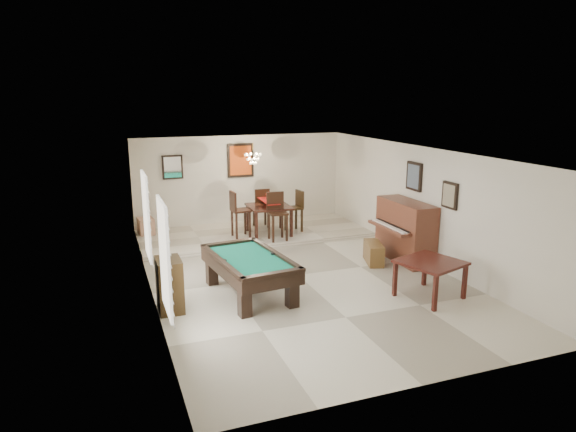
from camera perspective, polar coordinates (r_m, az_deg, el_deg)
ground_plane at (r=10.92m, az=1.10°, el=-6.62°), size 6.00×9.00×0.02m
wall_back at (r=14.74m, az=-5.30°, el=3.88°), size 6.00×0.04×2.60m
wall_front at (r=6.75m, az=15.41°, el=-8.25°), size 6.00×0.04×2.60m
wall_left at (r=9.88m, az=-15.28°, el=-1.33°), size 0.04×9.00×2.60m
wall_right at (r=11.95m, az=14.65°, el=1.24°), size 0.04×9.00×2.60m
ceiling at (r=10.32m, az=1.17°, el=7.12°), size 6.00×9.00×0.04m
dining_step at (r=13.83m, az=-3.82°, el=-1.99°), size 6.00×2.50×0.12m
window_left_front at (r=7.75m, az=-13.55°, el=-4.52°), size 0.06×1.00×1.70m
window_left_rear at (r=10.44m, az=-15.47°, el=0.01°), size 0.06×1.00×1.70m
pool_table at (r=9.80m, az=-4.29°, el=-6.71°), size 1.43×2.32×0.73m
square_table at (r=10.02m, az=15.46°, el=-6.79°), size 1.31×1.31×0.71m
upright_piano at (r=11.92m, az=12.26°, el=-1.69°), size 0.92×1.65×1.38m
piano_bench at (r=11.78m, az=9.49°, el=-4.06°), size 0.56×0.89×0.46m
apothecary_chest at (r=9.30m, az=-13.02°, el=-7.47°), size 0.42×0.63×0.94m
dining_table at (r=13.49m, az=-2.13°, el=-0.17°), size 1.11×1.11×0.88m
flower_vase at (r=13.37m, az=-2.15°, el=2.21°), size 0.18×0.18×0.26m
dining_chair_south at (r=12.87m, az=-1.16°, el=-0.09°), size 0.45×0.45×1.21m
dining_chair_north at (r=14.19m, az=-3.04°, el=0.96°), size 0.43×0.43×1.10m
dining_chair_west at (r=13.23m, az=-5.28°, el=0.22°), size 0.48×0.48×1.20m
dining_chair_east at (r=13.73m, az=0.62°, el=0.55°), size 0.45×0.45×1.10m
corner_bench at (r=14.03m, az=-15.50°, el=-1.08°), size 0.43×0.51×0.43m
chandelier at (r=13.38m, az=-3.91°, el=6.82°), size 0.44×0.44×0.60m
back_painting at (r=14.62m, az=-5.30°, el=6.18°), size 0.75×0.06×0.95m
back_mirror at (r=14.26m, az=-12.71°, el=5.32°), size 0.55×0.06×0.65m
right_picture_upper at (r=12.06m, az=13.85°, el=4.30°), size 0.06×0.55×0.65m
right_picture_lower at (r=11.06m, az=17.54°, el=2.20°), size 0.06×0.45×0.55m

